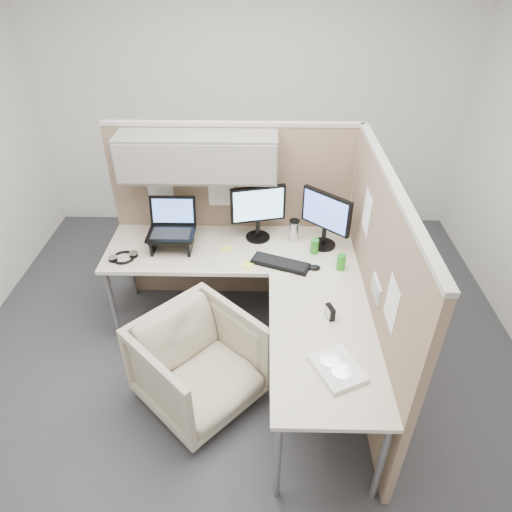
{
  "coord_description": "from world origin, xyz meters",
  "views": [
    {
      "loc": [
        0.16,
        -2.49,
        2.77
      ],
      "look_at": [
        0.1,
        0.25,
        0.85
      ],
      "focal_mm": 32.0,
      "sensor_mm": 36.0,
      "label": 1
    }
  ],
  "objects_px": {
    "desk": "(259,284)",
    "monitor_left": "(258,209)",
    "keyboard": "(280,263)",
    "office_chair": "(199,361)"
  },
  "relations": [
    {
      "from": "office_chair",
      "to": "keyboard",
      "type": "relative_size",
      "value": 1.7
    },
    {
      "from": "desk",
      "to": "keyboard",
      "type": "relative_size",
      "value": 4.51
    },
    {
      "from": "desk",
      "to": "monitor_left",
      "type": "relative_size",
      "value": 4.29
    },
    {
      "from": "desk",
      "to": "keyboard",
      "type": "xyz_separation_m",
      "value": [
        0.16,
        0.18,
        0.05
      ]
    },
    {
      "from": "office_chair",
      "to": "desk",
      "type": "bearing_deg",
      "value": 2.76
    },
    {
      "from": "desk",
      "to": "monitor_left",
      "type": "bearing_deg",
      "value": 91.85
    },
    {
      "from": "desk",
      "to": "keyboard",
      "type": "bearing_deg",
      "value": 48.93
    },
    {
      "from": "monitor_left",
      "to": "office_chair",
      "type": "bearing_deg",
      "value": -124.37
    },
    {
      "from": "desk",
      "to": "office_chair",
      "type": "distance_m",
      "value": 0.7
    },
    {
      "from": "desk",
      "to": "monitor_left",
      "type": "height_order",
      "value": "monitor_left"
    }
  ]
}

